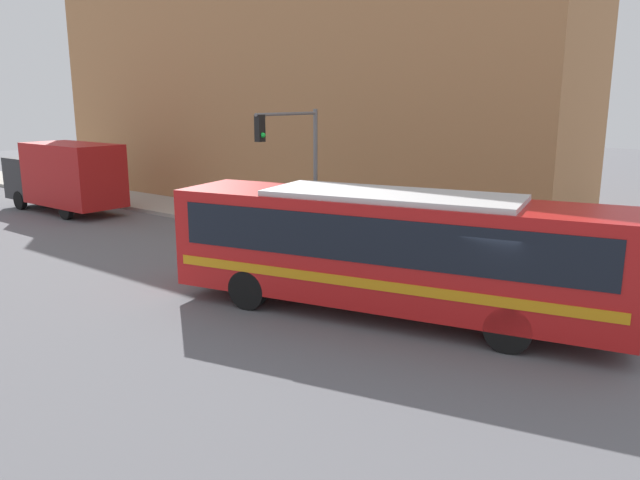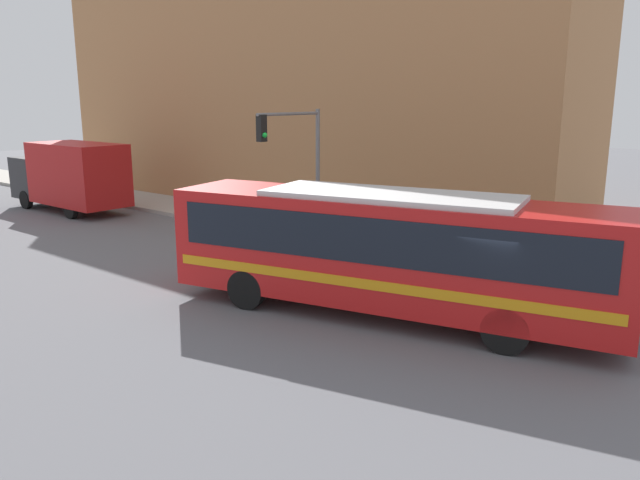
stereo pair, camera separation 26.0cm
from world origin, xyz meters
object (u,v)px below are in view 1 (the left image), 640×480
fire_hydrant (468,249)px  traffic_light_pole (295,151)px  city_bus (390,245)px  parking_meter (336,215)px  delivery_truck (65,175)px

fire_hydrant → traffic_light_pole: size_ratio=0.17×
city_bus → parking_meter: bearing=33.8°
fire_hydrant → delivery_truck: bearing=97.9°
parking_meter → delivery_truck: bearing=100.8°
parking_meter → city_bus: bearing=-133.5°
fire_hydrant → traffic_light_pole: traffic_light_pole is taller
delivery_truck → traffic_light_pole: size_ratio=1.49×
city_bus → traffic_light_pole: 8.44m
parking_meter → traffic_light_pole: bearing=133.9°
delivery_truck → fire_hydrant: (2.68, -19.43, -1.19)m
delivery_truck → traffic_light_pole: bearing=-82.8°
traffic_light_pole → parking_meter: 2.83m
delivery_truck → traffic_light_pole: (1.65, -12.99, 1.71)m
delivery_truck → parking_meter: 14.34m
fire_hydrant → city_bus: bearing=-174.9°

